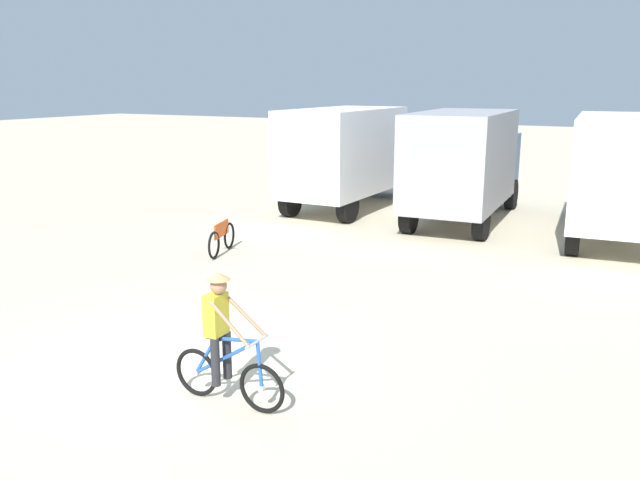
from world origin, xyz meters
TOP-DOWN VIEW (x-y plane):
  - ground_plane at (0.00, 0.00)m, footprint 120.00×120.00m
  - box_truck_avon_van at (-3.01, 12.78)m, footprint 2.47×6.78m
  - box_truck_grey_hauler at (1.02, 12.36)m, footprint 2.71×6.86m
  - box_truck_white_box at (5.40, 11.98)m, footprint 2.90×6.92m
  - cyclist_orange_shirt at (1.51, -0.72)m, footprint 1.73×0.52m
  - bicycle_spare at (-3.21, 5.69)m, footprint 0.62×1.69m

SIDE VIEW (x-z plane):
  - ground_plane at x=0.00m, z-range 0.00..0.00m
  - bicycle_spare at x=-3.21m, z-range -0.09..0.88m
  - cyclist_orange_shirt at x=1.51m, z-range -0.06..1.76m
  - box_truck_avon_van at x=-3.01m, z-range 0.20..3.55m
  - box_truck_grey_hauler at x=1.02m, z-range 0.20..3.55m
  - box_truck_white_box at x=5.40m, z-range 0.20..3.55m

